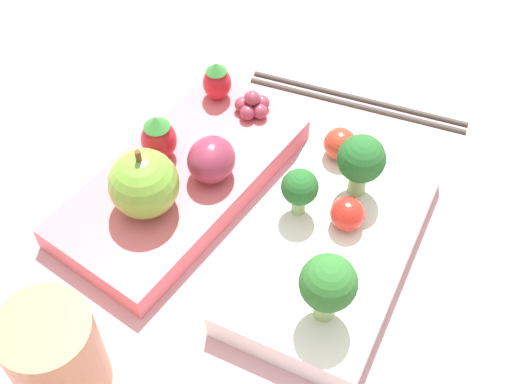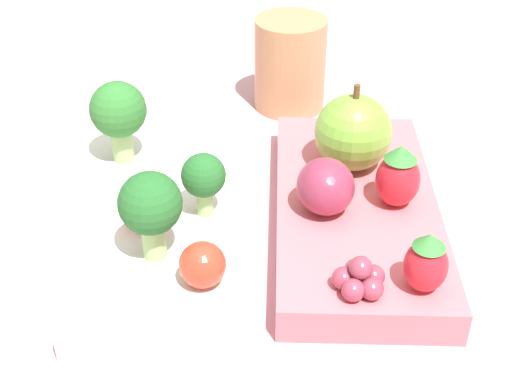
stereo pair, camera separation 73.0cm
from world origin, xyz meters
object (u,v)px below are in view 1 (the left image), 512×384
(broccoli_floret_0, at_px, (361,161))
(apple, at_px, (144,184))
(strawberry_0, at_px, (159,138))
(grape_cluster, at_px, (253,105))
(chopsticks_pair, at_px, (357,100))
(broccoli_floret_2, at_px, (300,188))
(plum, at_px, (211,160))
(cherry_tomato_1, at_px, (340,144))
(bento_box_fruit, at_px, (183,179))
(cherry_tomato_0, at_px, (348,214))
(drinking_cup, at_px, (56,355))
(bento_box_savoury, at_px, (335,242))
(strawberry_1, at_px, (217,81))
(broccoli_floret_1, at_px, (328,285))

(broccoli_floret_0, height_order, apple, apple)
(apple, distance_m, strawberry_0, 0.05)
(grape_cluster, height_order, chopsticks_pair, grape_cluster)
(broccoli_floret_2, height_order, grape_cluster, broccoli_floret_2)
(plum, relative_size, chopsticks_pair, 0.20)
(broccoli_floret_0, height_order, cherry_tomato_1, broccoli_floret_0)
(bento_box_fruit, distance_m, broccoli_floret_2, 0.11)
(broccoli_floret_2, relative_size, cherry_tomato_0, 1.63)
(broccoli_floret_2, xyz_separation_m, drinking_cup, (0.19, -0.09, -0.01))
(bento_box_savoury, bearing_deg, plum, -93.65)
(plum, distance_m, grape_cluster, 0.08)
(cherry_tomato_0, xyz_separation_m, grape_cluster, (-0.08, -0.12, -0.01))
(strawberry_1, bearing_deg, broccoli_floret_1, 48.45)
(broccoli_floret_1, bearing_deg, cherry_tomato_1, -160.14)
(cherry_tomato_0, distance_m, strawberry_1, 0.18)
(cherry_tomato_0, distance_m, plum, 0.12)
(plum, bearing_deg, broccoli_floret_1, 60.98)
(broccoli_floret_2, height_order, strawberry_1, broccoli_floret_2)
(cherry_tomato_1, relative_size, strawberry_1, 0.70)
(plum, distance_m, drinking_cup, 0.20)
(strawberry_0, bearing_deg, broccoli_floret_0, 104.03)
(apple, relative_size, grape_cluster, 2.08)
(strawberry_1, xyz_separation_m, drinking_cup, (0.28, 0.04, -0.00))
(apple, xyz_separation_m, plum, (-0.05, 0.03, -0.01))
(apple, relative_size, chopsticks_pair, 0.31)
(bento_box_fruit, relative_size, cherry_tomato_0, 8.82)
(strawberry_1, height_order, chopsticks_pair, strawberry_1)
(bento_box_fruit, bearing_deg, cherry_tomato_1, 124.55)
(strawberry_0, height_order, strawberry_1, strawberry_0)
(strawberry_0, xyz_separation_m, plum, (-0.00, 0.05, -0.00))
(broccoli_floret_0, height_order, broccoli_floret_2, broccoli_floret_0)
(bento_box_savoury, distance_m, broccoli_floret_1, 0.09)
(broccoli_floret_0, relative_size, strawberry_1, 1.48)
(bento_box_fruit, xyz_separation_m, cherry_tomato_1, (-0.08, 0.11, 0.03))
(bento_box_fruit, relative_size, plum, 5.75)
(broccoli_floret_2, relative_size, grape_cluster, 1.41)
(bento_box_fruit, xyz_separation_m, cherry_tomato_0, (-0.01, 0.14, 0.03))
(bento_box_savoury, height_order, drinking_cup, drinking_cup)
(cherry_tomato_0, bearing_deg, cherry_tomato_1, -151.59)
(bento_box_savoury, distance_m, chopsticks_pair, 0.17)
(drinking_cup, bearing_deg, cherry_tomato_0, 148.00)
(cherry_tomato_0, bearing_deg, strawberry_1, -116.03)
(bento_box_fruit, distance_m, plum, 0.04)
(apple, distance_m, grape_cluster, 0.14)
(apple, relative_size, drinking_cup, 0.80)
(broccoli_floret_1, bearing_deg, strawberry_1, -131.55)
(bento_box_savoury, distance_m, bento_box_fruit, 0.14)
(cherry_tomato_1, distance_m, chopsticks_pair, 0.10)
(strawberry_0, bearing_deg, cherry_tomato_1, 117.22)
(apple, height_order, strawberry_1, apple)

